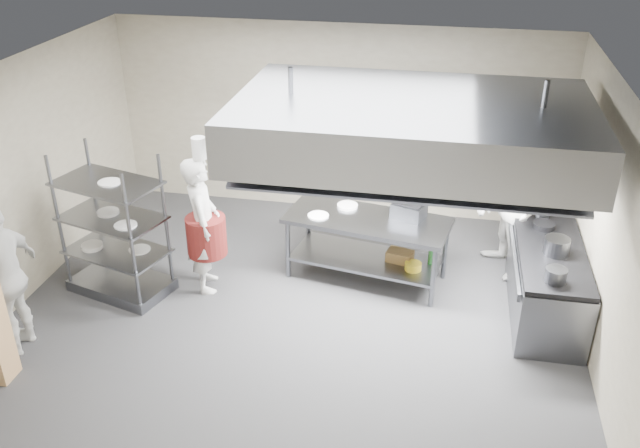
% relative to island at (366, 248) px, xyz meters
% --- Properties ---
extents(floor, '(7.00, 7.00, 0.00)m').
position_rel_island_xyz_m(floor, '(-0.78, -0.91, -0.46)').
color(floor, '#2E2E30').
rests_on(floor, ground).
extents(ceiling, '(7.00, 7.00, 0.00)m').
position_rel_island_xyz_m(ceiling, '(-0.78, -0.91, 2.54)').
color(ceiling, silver).
rests_on(ceiling, wall_back).
extents(wall_back, '(7.00, 0.00, 7.00)m').
position_rel_island_xyz_m(wall_back, '(-0.78, 2.09, 1.04)').
color(wall_back, gray).
rests_on(wall_back, ground).
extents(wall_left, '(0.00, 6.00, 6.00)m').
position_rel_island_xyz_m(wall_left, '(-4.28, -0.91, 1.04)').
color(wall_left, gray).
rests_on(wall_left, ground).
extents(wall_right, '(0.00, 6.00, 6.00)m').
position_rel_island_xyz_m(wall_right, '(2.72, -0.91, 1.04)').
color(wall_right, gray).
rests_on(wall_right, ground).
extents(exhaust_hood, '(4.00, 2.50, 0.60)m').
position_rel_island_xyz_m(exhaust_hood, '(0.52, -0.51, 1.94)').
color(exhaust_hood, slate).
rests_on(exhaust_hood, ceiling).
extents(hood_strip_a, '(1.60, 0.12, 0.04)m').
position_rel_island_xyz_m(hood_strip_a, '(-0.38, -0.51, 1.62)').
color(hood_strip_a, white).
rests_on(hood_strip_a, exhaust_hood).
extents(hood_strip_b, '(1.60, 0.12, 0.04)m').
position_rel_island_xyz_m(hood_strip_b, '(1.42, -0.51, 1.62)').
color(hood_strip_b, white).
rests_on(hood_strip_b, exhaust_hood).
extents(wall_shelf, '(1.50, 0.28, 0.04)m').
position_rel_island_xyz_m(wall_shelf, '(1.02, 1.93, 1.04)').
color(wall_shelf, slate).
rests_on(wall_shelf, wall_back).
extents(island, '(2.27, 1.26, 0.91)m').
position_rel_island_xyz_m(island, '(0.00, 0.00, 0.00)').
color(island, gray).
rests_on(island, floor).
extents(island_worktop, '(2.27, 1.26, 0.06)m').
position_rel_island_xyz_m(island_worktop, '(0.00, 0.00, 0.42)').
color(island_worktop, slate).
rests_on(island_worktop, island).
extents(island_undershelf, '(2.09, 1.14, 0.04)m').
position_rel_island_xyz_m(island_undershelf, '(0.00, 0.00, -0.16)').
color(island_undershelf, slate).
rests_on(island_undershelf, island).
extents(pass_rack, '(1.44, 1.07, 1.92)m').
position_rel_island_xyz_m(pass_rack, '(-3.15, -0.92, 0.51)').
color(pass_rack, slate).
rests_on(pass_rack, floor).
extents(cooking_range, '(0.80, 2.00, 0.84)m').
position_rel_island_xyz_m(cooking_range, '(2.30, -0.41, -0.04)').
color(cooking_range, gray).
rests_on(cooking_range, floor).
extents(range_top, '(0.78, 1.96, 0.06)m').
position_rel_island_xyz_m(range_top, '(2.30, -0.41, 0.41)').
color(range_top, black).
rests_on(range_top, cooking_range).
extents(chef_head, '(0.64, 0.78, 1.85)m').
position_rel_island_xyz_m(chef_head, '(-2.05, -0.62, 0.47)').
color(chef_head, white).
rests_on(chef_head, floor).
extents(chef_line, '(1.06, 1.17, 1.98)m').
position_rel_island_xyz_m(chef_line, '(1.82, 0.50, 0.53)').
color(chef_line, white).
rests_on(chef_line, floor).
extents(chef_plating, '(0.48, 1.11, 1.88)m').
position_rel_island_xyz_m(chef_plating, '(-3.78, -2.27, 0.48)').
color(chef_plating, white).
rests_on(chef_plating, floor).
extents(griddle, '(0.49, 0.44, 0.20)m').
position_rel_island_xyz_m(griddle, '(0.53, 0.13, 0.55)').
color(griddle, slate).
rests_on(griddle, island_worktop).
extents(wicker_basket, '(0.38, 0.31, 0.15)m').
position_rel_island_xyz_m(wicker_basket, '(0.45, -0.01, -0.06)').
color(wicker_basket, olive).
rests_on(wicker_basket, island_undershelf).
extents(stockpot, '(0.30, 0.30, 0.21)m').
position_rel_island_xyz_m(stockpot, '(2.33, -0.47, 0.55)').
color(stockpot, gray).
rests_on(stockpot, range_top).
extents(plate_stack, '(0.28, 0.28, 0.05)m').
position_rel_island_xyz_m(plate_stack, '(-3.15, -0.92, 0.16)').
color(plate_stack, white).
rests_on(plate_stack, pass_rack).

